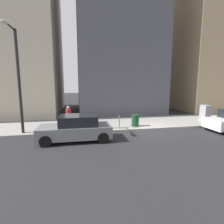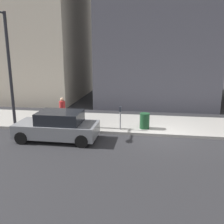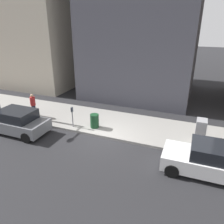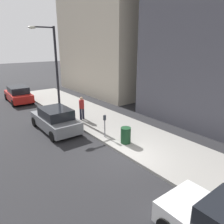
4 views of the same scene
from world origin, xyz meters
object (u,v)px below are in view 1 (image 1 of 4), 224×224
(pedestrian_near_meter, at_px, (69,116))
(office_tower_right, at_px, (2,10))
(parked_car_grey, at_px, (76,128))
(utility_box, at_px, (205,114))
(office_tower_left, at_px, (210,24))
(office_block_center, at_px, (117,39))
(parking_meter, at_px, (119,117))
(trash_bin, at_px, (135,120))
(streetlamp, at_px, (17,73))

(pedestrian_near_meter, distance_m, office_tower_right, 16.53)
(parked_car_grey, xyz_separation_m, pedestrian_near_meter, (2.25, 0.53, 0.35))
(utility_box, bearing_deg, office_tower_left, -38.03)
(office_tower_left, bearing_deg, parked_car_grey, 123.03)
(office_block_center, bearing_deg, parked_car_grey, 156.39)
(parking_meter, bearing_deg, utility_box, -83.73)
(parked_car_grey, distance_m, trash_bin, 4.93)
(pedestrian_near_meter, relative_size, office_tower_left, 0.07)
(office_block_center, distance_m, office_tower_right, 13.27)
(streetlamp, relative_size, pedestrian_near_meter, 3.92)
(utility_box, distance_m, pedestrian_near_meter, 11.33)
(parked_car_grey, distance_m, pedestrian_near_meter, 2.34)
(trash_bin, height_order, office_tower_left, office_tower_left)
(streetlamp, xyz_separation_m, trash_bin, (0.62, -7.88, -3.42))
(office_tower_right, bearing_deg, pedestrian_near_meter, -144.91)
(pedestrian_near_meter, height_order, office_tower_left, office_tower_left)
(office_block_center, bearing_deg, office_tower_right, 84.57)
(parked_car_grey, distance_m, streetlamp, 5.02)
(office_tower_left, bearing_deg, streetlamp, 115.21)
(streetlamp, bearing_deg, office_tower_left, -64.79)
(streetlamp, bearing_deg, parking_meter, -88.53)
(parking_meter, relative_size, office_tower_right, 0.06)
(trash_bin, relative_size, office_tower_right, 0.04)
(streetlamp, xyz_separation_m, office_tower_right, (11.18, 4.44, 7.49))
(parking_meter, height_order, office_block_center, office_block_center)
(utility_box, xyz_separation_m, office_tower_left, (9.01, -7.04, 10.40))
(pedestrian_near_meter, distance_m, office_tower_left, 22.97)
(trash_bin, distance_m, office_block_center, 12.45)
(parking_meter, xyz_separation_m, streetlamp, (-0.17, 6.52, 3.04))
(office_tower_left, bearing_deg, parking_meter, 123.70)
(office_tower_right, bearing_deg, parked_car_grey, -148.21)
(parked_car_grey, xyz_separation_m, office_tower_left, (11.59, -17.84, 10.52))
(utility_box, relative_size, office_tower_left, 0.06)
(parked_car_grey, distance_m, office_block_center, 14.95)
(office_tower_right, bearing_deg, office_block_center, -95.43)
(trash_bin, distance_m, office_tower_left, 19.55)
(office_tower_left, height_order, office_tower_right, office_tower_right)
(office_block_center, bearing_deg, utility_box, -147.21)
(parked_car_grey, bearing_deg, parking_meter, -60.54)
(parked_car_grey, height_order, streetlamp, streetlamp)
(utility_box, height_order, pedestrian_near_meter, pedestrian_near_meter)
(office_tower_left, distance_m, office_block_center, 13.03)
(parked_car_grey, height_order, pedestrian_near_meter, pedestrian_near_meter)
(streetlamp, height_order, office_tower_right, office_tower_right)
(parked_car_grey, relative_size, office_block_center, 0.24)
(streetlamp, bearing_deg, office_tower_right, 21.67)
(office_tower_left, bearing_deg, pedestrian_near_meter, 116.96)
(parking_meter, xyz_separation_m, office_tower_right, (11.01, 10.96, 10.53))
(streetlamp, height_order, office_block_center, office_block_center)
(utility_box, height_order, office_tower_right, office_tower_right)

